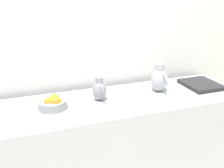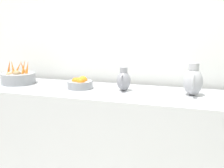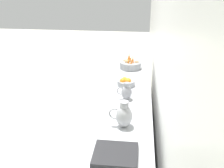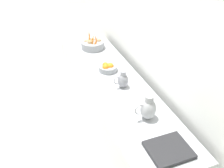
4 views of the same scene
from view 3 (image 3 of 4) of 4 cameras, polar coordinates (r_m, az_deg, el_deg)
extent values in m
plane|color=beige|center=(3.74, -22.66, -14.41)|extent=(15.88, 15.88, 0.00)
cube|color=white|center=(2.28, 12.69, 5.46)|extent=(0.10, 8.90, 3.00)
cube|color=#ADAFB5|center=(3.18, 2.28, -9.71)|extent=(0.65, 2.66, 0.89)
cylinder|color=gray|center=(3.81, 4.05, 4.22)|extent=(0.32, 0.32, 0.10)
torus|color=gray|center=(3.82, 4.04, 3.61)|extent=(0.19, 0.19, 0.01)
cone|color=orange|center=(3.78, 4.14, 5.56)|extent=(0.07, 0.09, 0.14)
cone|color=orange|center=(3.86, 3.86, 5.99)|extent=(0.06, 0.09, 0.16)
cone|color=orange|center=(3.70, 4.44, 5.12)|extent=(0.07, 0.03, 0.14)
cone|color=orange|center=(3.70, 3.72, 5.30)|extent=(0.05, 0.07, 0.17)
cone|color=orange|center=(3.75, 4.66, 5.36)|extent=(0.05, 0.06, 0.14)
cone|color=orange|center=(3.81, 3.63, 5.75)|extent=(0.07, 0.09, 0.16)
ellipsoid|color=#9E7F56|center=(3.79, 3.63, 4.97)|extent=(0.07, 0.06, 0.05)
ellipsoid|color=#9E7F56|center=(3.77, 3.35, 4.87)|extent=(0.07, 0.06, 0.06)
ellipsoid|color=tan|center=(3.84, 3.26, 5.14)|extent=(0.06, 0.05, 0.04)
ellipsoid|color=#9E7F56|center=(3.84, 2.82, 5.10)|extent=(0.05, 0.04, 0.04)
ellipsoid|color=tan|center=(3.84, 4.36, 5.14)|extent=(0.06, 0.05, 0.05)
ellipsoid|color=#9E7F56|center=(3.78, 5.45, 4.79)|extent=(0.06, 0.05, 0.05)
cylinder|color=gray|center=(3.22, 3.13, 0.25)|extent=(0.22, 0.22, 0.07)
sphere|color=orange|center=(3.19, 3.55, 0.62)|extent=(0.08, 0.08, 0.08)
sphere|color=orange|center=(3.18, 2.42, 0.60)|extent=(0.08, 0.08, 0.08)
sphere|color=orange|center=(3.23, 2.81, 0.96)|extent=(0.07, 0.07, 0.07)
sphere|color=orange|center=(3.21, 2.84, 0.81)|extent=(0.07, 0.07, 0.07)
ellipsoid|color=#A3A3A8|center=(2.34, 2.68, -7.12)|extent=(0.15, 0.15, 0.21)
cylinder|color=#A3A3A8|center=(2.28, 2.74, -4.50)|extent=(0.08, 0.08, 0.06)
torus|color=#A3A3A8|center=(2.34, 0.67, -6.58)|extent=(0.11, 0.01, 0.11)
ellipsoid|color=gray|center=(2.84, 3.24, -1.88)|extent=(0.12, 0.12, 0.16)
cylinder|color=gray|center=(2.80, 3.29, -0.14)|extent=(0.06, 0.06, 0.04)
torus|color=gray|center=(2.84, 1.96, -1.53)|extent=(0.09, 0.01, 0.09)
cube|color=#232326|center=(2.04, 0.79, -15.30)|extent=(0.34, 0.30, 0.04)
camera|label=1|loc=(3.75, -26.76, 14.29)|focal=41.61mm
camera|label=2|loc=(3.13, -41.41, 3.15)|focal=44.28mm
camera|label=4|loc=(1.25, -76.40, 25.75)|focal=43.70mm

